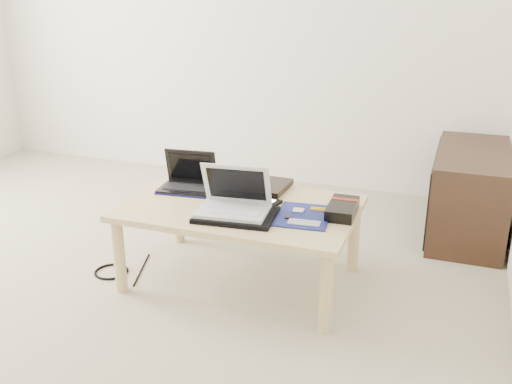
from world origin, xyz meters
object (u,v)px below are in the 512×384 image
(coffee_table, at_px, (240,215))
(media_cabinet, at_px, (468,192))
(netbook, at_px, (188,181))
(white_laptop, at_px, (234,201))
(gpu_box, at_px, (342,209))

(coffee_table, xyz_separation_m, media_cabinet, (1.03, 1.02, -0.10))
(netbook, bearing_deg, white_laptop, -34.29)
(coffee_table, height_order, netbook, netbook)
(netbook, relative_size, white_laptop, 0.86)
(coffee_table, distance_m, netbook, 0.37)
(coffee_table, distance_m, gpu_box, 0.49)
(media_cabinet, relative_size, white_laptop, 2.65)
(coffee_table, height_order, gpu_box, gpu_box)
(netbook, height_order, gpu_box, netbook)
(netbook, xyz_separation_m, white_laptop, (0.36, -0.24, 0.02))
(media_cabinet, height_order, netbook, netbook)
(media_cabinet, distance_m, netbook, 1.64)
(coffee_table, height_order, media_cabinet, media_cabinet)
(coffee_table, bearing_deg, media_cabinet, 44.68)
(coffee_table, distance_m, media_cabinet, 1.45)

